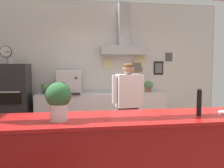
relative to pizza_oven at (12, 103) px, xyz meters
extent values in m
cube|color=#9E9E99|center=(1.98, 0.50, 0.70)|extent=(5.27, 0.12, 2.96)
cube|color=silver|center=(1.98, 0.44, 0.70)|extent=(5.23, 0.01, 2.92)
cylinder|color=black|center=(-0.19, 0.42, 1.04)|extent=(0.24, 0.02, 0.24)
cylinder|color=white|center=(-0.19, 0.41, 1.04)|extent=(0.23, 0.01, 0.23)
cube|color=black|center=(-0.15, 0.40, 1.03)|extent=(0.09, 0.01, 0.02)
cylinder|color=teal|center=(1.20, 0.42, 0.50)|extent=(0.20, 0.02, 0.20)
cylinder|color=beige|center=(2.01, 0.42, 0.79)|extent=(0.26, 0.02, 0.26)
cylinder|color=beige|center=(2.76, 0.42, 0.84)|extent=(0.29, 0.02, 0.29)
cube|color=white|center=(3.47, 0.42, 0.94)|extent=(0.25, 0.02, 0.29)
cube|color=#4D4D4D|center=(3.47, 0.41, 0.94)|extent=(0.18, 0.01, 0.21)
cube|color=black|center=(3.22, 0.42, 0.68)|extent=(0.23, 0.02, 0.32)
cube|color=slate|center=(3.22, 0.41, 0.68)|extent=(0.16, 0.01, 0.23)
cube|color=#997047|center=(2.71, 0.42, 0.71)|extent=(0.23, 0.02, 0.26)
cube|color=slate|center=(2.71, 0.41, 0.71)|extent=(0.16, 0.01, 0.18)
cube|color=#B7BABF|center=(2.35, 0.27, 1.08)|extent=(1.04, 0.34, 0.20)
cube|color=#B7BABF|center=(2.35, 0.32, 1.65)|extent=(0.24, 0.24, 0.94)
cube|color=#B31515|center=(1.98, -2.75, 0.25)|extent=(4.52, 0.67, 0.03)
cube|color=silver|center=(1.83, 0.10, -0.31)|extent=(2.76, 0.58, 0.94)
cube|color=#9FA1A5|center=(1.83, 0.10, -0.61)|extent=(2.62, 0.53, 0.02)
cube|color=#232326|center=(0.00, 0.00, 0.00)|extent=(0.69, 0.61, 1.56)
cube|color=black|center=(0.00, -0.32, 0.12)|extent=(0.52, 0.02, 0.20)
cube|color=#B7BABF|center=(0.00, -0.34, 0.25)|extent=(0.48, 0.02, 0.02)
cylinder|color=#B7BABF|center=(0.00, 0.00, 0.82)|extent=(0.14, 0.14, 0.10)
cube|color=#232328|center=(2.09, -1.32, -0.34)|extent=(0.29, 0.23, 0.87)
cube|color=white|center=(2.09, -1.32, 0.35)|extent=(0.38, 0.26, 0.51)
cylinder|color=white|center=(2.31, -1.30, 0.38)|extent=(0.08, 0.08, 0.44)
cylinder|color=white|center=(1.87, -1.35, 0.38)|extent=(0.08, 0.08, 0.44)
sphere|color=#997056|center=(2.09, -1.32, 0.69)|extent=(0.19, 0.19, 0.19)
ellipsoid|color=#4C331E|center=(2.09, -1.32, 0.73)|extent=(0.18, 0.18, 0.10)
cube|color=silver|center=(1.14, 0.08, 0.40)|extent=(0.49, 0.44, 0.48)
cylinder|color=#4C4C51|center=(1.04, -0.17, 0.37)|extent=(0.06, 0.06, 0.06)
cube|color=black|center=(1.14, -0.18, 0.18)|extent=(0.44, 0.10, 0.04)
sphere|color=black|center=(1.28, -0.16, 0.49)|extent=(0.04, 0.04, 0.04)
cylinder|color=#4C4C51|center=(0.64, 0.09, 0.20)|extent=(0.10, 0.10, 0.09)
ellipsoid|color=#5B844C|center=(0.64, 0.09, 0.30)|extent=(0.15, 0.15, 0.14)
cylinder|color=#9E563D|center=(2.88, 0.13, 0.20)|extent=(0.13, 0.13, 0.08)
ellipsoid|color=#5B844C|center=(2.88, 0.13, 0.31)|extent=(0.20, 0.20, 0.18)
cylinder|color=black|center=(2.46, -2.80, 0.38)|extent=(0.05, 0.05, 0.25)
sphere|color=gray|center=(2.46, -2.80, 0.53)|extent=(0.04, 0.04, 0.04)
cylinder|color=silver|center=(1.13, -2.82, 0.34)|extent=(0.16, 0.16, 0.15)
cylinder|color=gray|center=(1.13, -2.82, 0.29)|extent=(0.14, 0.14, 0.05)
ellipsoid|color=#2D6638|center=(1.13, -2.82, 0.49)|extent=(0.23, 0.23, 0.23)
camera|label=1|loc=(1.28, -4.89, 0.75)|focal=37.57mm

